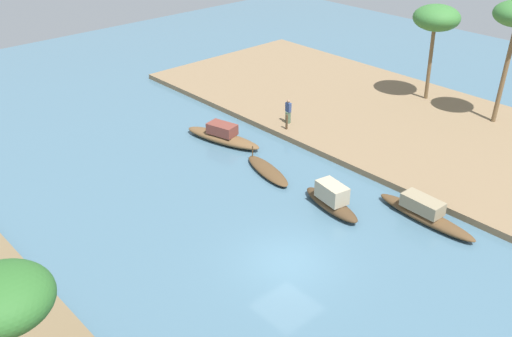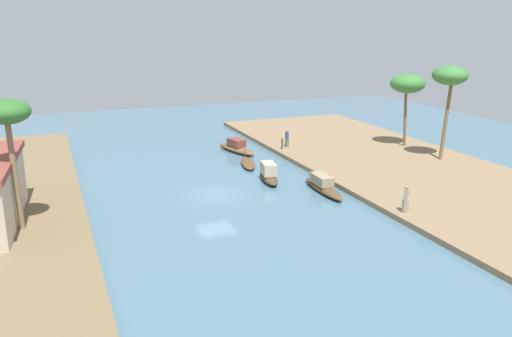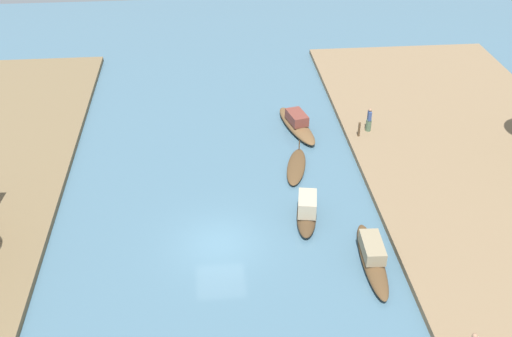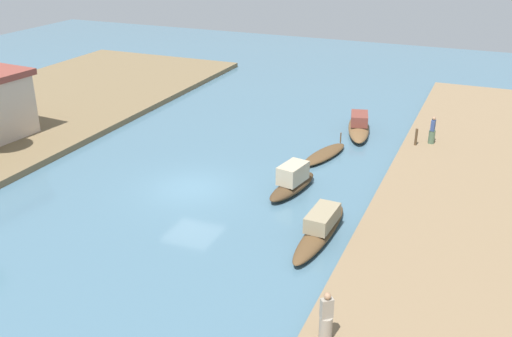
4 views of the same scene
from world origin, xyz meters
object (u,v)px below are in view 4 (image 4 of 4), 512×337
sampan_open_hull (325,154)px  sampan_with_red_awning (359,126)px  sampan_downstream_large (321,228)px  person_by_mooring (326,321)px  person_on_near_bank (432,132)px  mooring_post (416,137)px  sampan_foreground (293,181)px

sampan_open_hull → sampan_with_red_awning: size_ratio=0.76×
sampan_downstream_large → person_by_mooring: (-6.33, -2.10, 0.58)m
person_on_near_bank → person_by_mooring: (-18.26, 0.68, -0.00)m
sampan_with_red_awning → mooring_post: size_ratio=5.69×
sampan_foreground → sampan_open_hull: sampan_foreground is taller
person_by_mooring → mooring_post: size_ratio=1.74×
sampan_open_hull → person_by_mooring: size_ratio=2.48×
person_on_near_bank → mooring_post: size_ratio=1.64×
sampan_downstream_large → person_on_near_bank: size_ratio=3.44×
sampan_downstream_large → person_on_near_bank: 12.26m
sampan_downstream_large → sampan_foreground: sampan_foreground is taller
sampan_open_hull → person_by_mooring: person_by_mooring is taller
sampan_with_red_awning → mooring_post: (-1.83, -3.65, 0.42)m
sampan_foreground → sampan_open_hull: bearing=8.2°
sampan_foreground → sampan_open_hull: 4.74m
sampan_foreground → sampan_open_hull: (4.72, -0.16, -0.34)m
sampan_with_red_awning → person_by_mooring: bearing=177.0°
sampan_foreground → sampan_with_red_awning: bearing=4.8°
sampan_foreground → mooring_post: bearing=-20.5°
sampan_open_hull → person_on_near_bank: (3.55, -5.13, 0.82)m
sampan_with_red_awning → person_on_near_bank: (-1.19, -4.41, 0.60)m
sampan_downstream_large → sampan_with_red_awning: size_ratio=1.00×
person_on_near_bank → person_by_mooring: size_ratio=0.95×
sampan_with_red_awning → mooring_post: 4.10m
sampan_downstream_large → mooring_post: mooring_post is taller
sampan_downstream_large → sampan_open_hull: sampan_downstream_large is taller
sampan_with_red_awning → sampan_downstream_large: bearing=173.2°
sampan_open_hull → person_on_near_bank: bearing=-41.5°
sampan_foreground → person_by_mooring: person_by_mooring is taller
sampan_foreground → mooring_post: (7.63, -4.52, 0.30)m
sampan_downstream_large → mooring_post: size_ratio=5.66×
person_by_mooring → sampan_downstream_large: bearing=-111.7°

